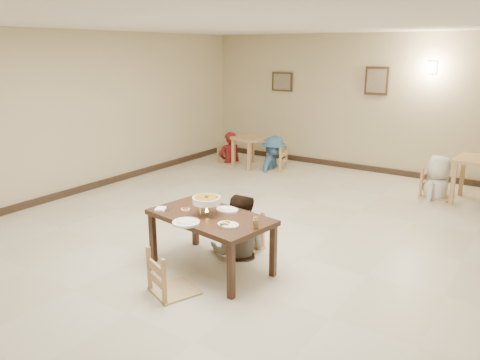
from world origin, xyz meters
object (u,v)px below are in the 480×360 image
Objects in this scene: main_diner at (239,194)px; bg_diner_a at (229,132)px; main_table at (211,221)px; curry_warmer at (206,200)px; chair_far at (242,216)px; drink_glass at (256,223)px; bg_diner_b at (274,136)px; bg_chair_ll at (230,144)px; bg_chair_rl at (439,170)px; bg_chair_lr at (274,146)px; chair_near at (173,251)px; bg_diner_c at (441,156)px; bg_table_left at (251,143)px.

bg_diner_a is (-3.07, 4.14, -0.06)m from main_diner.
curry_warmer reaches higher than main_table.
chair_far is 7.38× the size of drink_glass.
bg_diner_b reaches higher than main_table.
bg_diner_a is (-2.99, 4.72, -0.12)m from curry_warmer.
main_table is 4.22× the size of curry_warmer.
curry_warmer is at bearing -85.58° from chair_far.
bg_chair_ll is (-3.73, 4.77, -0.29)m from drink_glass.
bg_chair_rl reaches higher than main_table.
bg_chair_lr is at bearing 171.92° from bg_diner_b.
chair_near is at bearing -169.16° from bg_diner_b.
chair_near reaches higher than chair_far.
bg_chair_rl is at bearing -141.10° from bg_diner_c.
bg_chair_rl is (1.70, 3.94, 0.04)m from chair_far.
bg_chair_lr is 3.57m from bg_diner_c.
main_diner is (0.03, -0.13, 0.34)m from chair_far.
main_table is 5.13m from bg_diner_b.
chair_near is 0.62× the size of bg_diner_c.
bg_diner_a reaches higher than bg_chair_ll.
bg_chair_lr is 1.02× the size of bg_chair_rl.
curry_warmer is at bearing 166.29° from bg_chair_rl.
bg_chair_lr is 0.70× the size of bg_diner_b.
bg_chair_lr is 3.56m from bg_chair_rl.
bg_chair_lr is (1.18, 0.07, 0.06)m from bg_chair_ll.
chair_far is 1.01× the size of bg_chair_ll.
bg_table_left is 4.15m from bg_diner_c.
bg_chair_rl is 0.66× the size of bg_diner_c.
main_table is 5.33m from bg_table_left.
curry_warmer reaches higher than drink_glass.
bg_diner_c reaches higher than chair_far.
chair_near is 1.14× the size of bg_table_left.
main_diner is 4.62m from bg_diner_b.
bg_table_left is 0.57× the size of bg_diner_a.
bg_diner_b is 0.97× the size of bg_diner_c.
chair_far is at bearing -67.42° from chair_near.
curry_warmer is 0.40× the size of bg_chair_ll.
bg_chair_ll is at bearing 85.30° from bg_diner_b.
bg_chair_lr reaches higher than curry_warmer.
bg_chair_ll is 1.18m from bg_chair_lr.
chair_near reaches higher than bg_table_left.
bg_diner_b reaches higher than bg_diner_a.
bg_diner_b is at bearing 117.81° from drink_glass.
drink_glass is at bearing 68.62° from bg_diner_a.
main_diner is at bearing -68.77° from chair_near.
bg_chair_rl is (1.74, 4.64, -0.36)m from curry_warmer.
bg_chair_rl is (1.67, 4.06, -0.30)m from main_diner.
bg_chair_lr reaches higher than bg_table_left.
bg_chair_lr is (-2.55, 4.84, -0.23)m from drink_glass.
main_diner is at bearing 82.37° from curry_warmer.
chair_far is 2.55× the size of curry_warmer.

